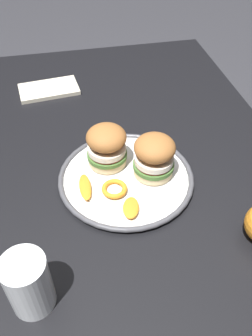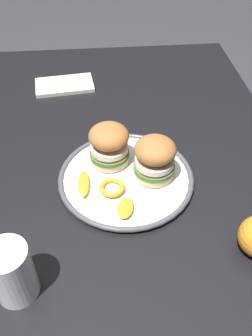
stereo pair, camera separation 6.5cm
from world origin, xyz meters
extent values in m
plane|color=#333338|center=(0.00, 0.00, 0.00)|extent=(8.00, 8.00, 0.00)
cube|color=black|center=(0.00, 0.00, 0.70)|extent=(1.24, 0.89, 0.03)
cube|color=black|center=(-0.56, -0.38, 0.34)|extent=(0.06, 0.06, 0.68)
cube|color=black|center=(-0.56, 0.38, 0.34)|extent=(0.06, 0.06, 0.68)
cylinder|color=white|center=(0.08, 0.02, 0.72)|extent=(0.29, 0.29, 0.01)
torus|color=#4C4C51|center=(0.08, 0.02, 0.72)|extent=(0.31, 0.31, 0.01)
cylinder|color=white|center=(0.08, 0.02, 0.73)|extent=(0.22, 0.22, 0.00)
cylinder|color=beige|center=(0.02, -0.01, 0.74)|extent=(0.09, 0.09, 0.02)
cylinder|color=#477033|center=(0.02, -0.01, 0.75)|extent=(0.09, 0.09, 0.01)
cylinder|color=#BC3828|center=(0.02, -0.01, 0.76)|extent=(0.08, 0.08, 0.01)
cylinder|color=silver|center=(0.02, -0.01, 0.77)|extent=(0.09, 0.09, 0.01)
ellipsoid|color=#A36633|center=(0.02, -0.01, 0.80)|extent=(0.13, 0.13, 0.05)
cylinder|color=beige|center=(0.08, 0.08, 0.74)|extent=(0.09, 0.09, 0.02)
cylinder|color=#477033|center=(0.08, 0.08, 0.75)|extent=(0.09, 0.09, 0.01)
cylinder|color=#BC3828|center=(0.08, 0.08, 0.76)|extent=(0.08, 0.08, 0.01)
cylinder|color=silver|center=(0.08, 0.08, 0.77)|extent=(0.09, 0.09, 0.01)
ellipsoid|color=#A36633|center=(0.08, 0.08, 0.80)|extent=(0.13, 0.13, 0.05)
torus|color=orange|center=(0.12, -0.01, 0.74)|extent=(0.07, 0.07, 0.01)
cylinder|color=#F4E5C6|center=(0.12, -0.01, 0.73)|extent=(0.03, 0.03, 0.00)
ellipsoid|color=orange|center=(0.10, -0.08, 0.73)|extent=(0.08, 0.03, 0.01)
ellipsoid|color=orange|center=(0.18, 0.01, 0.73)|extent=(0.07, 0.05, 0.01)
cylinder|color=white|center=(0.33, -0.19, 0.77)|extent=(0.08, 0.08, 0.12)
cylinder|color=#5B2D19|center=(0.33, -0.19, 0.74)|extent=(0.07, 0.07, 0.06)
cube|color=beige|center=(-0.35, -0.14, 0.72)|extent=(0.12, 0.19, 0.01)
camera|label=1|loc=(0.64, -0.10, 1.31)|focal=37.92mm
camera|label=2|loc=(0.65, -0.03, 1.31)|focal=37.92mm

